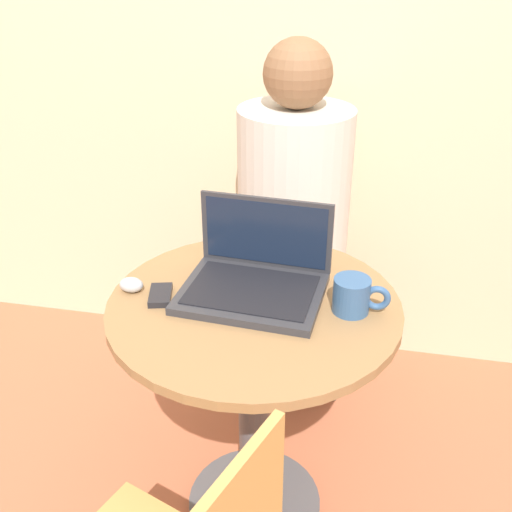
# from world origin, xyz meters

# --- Properties ---
(ground_plane) EXTENTS (12.00, 12.00, 0.00)m
(ground_plane) POSITION_xyz_m (0.00, 0.00, 0.00)
(ground_plane) COLOR #B26042
(back_wall) EXTENTS (7.00, 0.05, 2.60)m
(back_wall) POSITION_xyz_m (0.00, 0.88, 1.30)
(back_wall) COLOR beige
(back_wall) RESTS_ON ground_plane
(round_table) EXTENTS (0.72, 0.72, 0.72)m
(round_table) POSITION_xyz_m (0.00, 0.00, 0.52)
(round_table) COLOR #4C4C51
(round_table) RESTS_ON ground_plane
(laptop) EXTENTS (0.36, 0.29, 0.21)m
(laptop) POSITION_xyz_m (-0.01, 0.06, 0.76)
(laptop) COLOR #2D2D33
(laptop) RESTS_ON round_table
(cell_phone) EXTENTS (0.07, 0.10, 0.02)m
(cell_phone) POSITION_xyz_m (-0.23, -0.03, 0.72)
(cell_phone) COLOR black
(cell_phone) RESTS_ON round_table
(computer_mouse) EXTENTS (0.06, 0.04, 0.04)m
(computer_mouse) POSITION_xyz_m (-0.31, -0.01, 0.73)
(computer_mouse) COLOR #B2B2B7
(computer_mouse) RESTS_ON round_table
(coffee_cup) EXTENTS (0.13, 0.09, 0.09)m
(coffee_cup) POSITION_xyz_m (0.24, 0.01, 0.76)
(coffee_cup) COLOR #335684
(coffee_cup) RESTS_ON round_table
(person_seated) EXTENTS (0.43, 0.59, 1.24)m
(person_seated) POSITION_xyz_m (-0.00, 0.65, 0.52)
(person_seated) COLOR brown
(person_seated) RESTS_ON ground_plane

